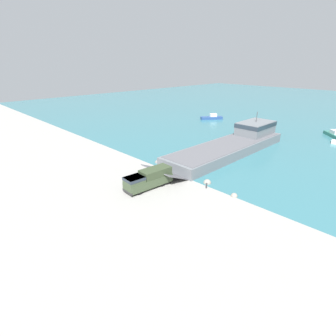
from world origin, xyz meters
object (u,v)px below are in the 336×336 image
object	(u,v)px
landing_craft	(235,142)
moored_boat_a	(336,135)
soldier_on_ramp	(136,177)
moored_boat_b	(212,117)
mooring_bollard	(206,185)
military_truck	(149,179)

from	to	relation	value
landing_craft	moored_boat_a	xyz separation A→B (m)	(12.66, 28.22, -1.20)
soldier_on_ramp	moored_boat_b	distance (m)	55.05
mooring_bollard	military_truck	bearing A→B (deg)	-135.79
moored_boat_a	moored_boat_b	world-z (taller)	moored_boat_b
military_truck	moored_boat_b	distance (m)	55.71
military_truck	moored_boat_a	xyz separation A→B (m)	(11.69, 54.24, -0.93)
landing_craft	military_truck	world-z (taller)	landing_craft
soldier_on_ramp	moored_boat_a	distance (m)	56.51
military_truck	soldier_on_ramp	world-z (taller)	military_truck
moored_boat_b	military_truck	bearing A→B (deg)	152.39
soldier_on_ramp	moored_boat_a	xyz separation A→B (m)	(14.16, 54.70, -0.48)
landing_craft	military_truck	xyz separation A→B (m)	(0.97, -26.03, -0.27)
landing_craft	soldier_on_ramp	xyz separation A→B (m)	(-1.50, -26.48, -0.72)
moored_boat_a	moored_boat_b	xyz separation A→B (m)	(-36.79, -4.52, 0.05)
soldier_on_ramp	mooring_bollard	distance (m)	11.22
military_truck	moored_boat_b	xyz separation A→B (m)	(-25.10, 49.72, -0.88)
landing_craft	moored_boat_b	world-z (taller)	landing_craft
soldier_on_ramp	mooring_bollard	xyz separation A→B (m)	(8.95, 6.75, -0.57)
military_truck	mooring_bollard	world-z (taller)	military_truck
moored_boat_a	landing_craft	bearing A→B (deg)	23.12
moored_boat_b	mooring_bollard	size ratio (longest dim) A/B	7.87
military_truck	landing_craft	bearing A→B (deg)	-174.17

